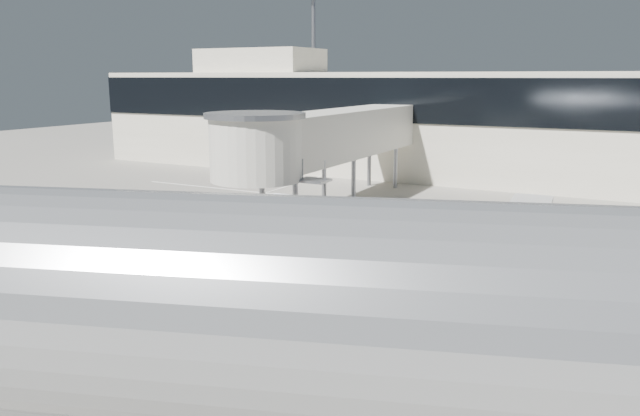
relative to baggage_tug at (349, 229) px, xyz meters
The scene contains 12 objects.
ground 7.63m from the baggage_tug, 91.27° to the right, with size 140.00×140.00×0.00m, color #9E988D.
lane_markings 1.98m from the baggage_tug, 115.82° to the left, with size 40.00×30.00×0.02m.
terminal 22.63m from the baggage_tug, 91.33° to the left, with size 64.00×12.11×15.20m.
jet_bridge 7.28m from the baggage_tug, 131.63° to the left, with size 5.70×20.40×6.03m.
baggage_tug is the anchor object (origin of this frame).
suitcase_cart 4.21m from the baggage_tug, 36.63° to the right, with size 3.67×2.10×1.41m.
box_cart_near 7.71m from the baggage_tug, 94.63° to the right, with size 4.05×2.60×1.57m.
box_cart_far 9.49m from the baggage_tug, 131.42° to the right, with size 4.16×2.75×1.61m.
ground_worker 8.68m from the baggage_tug, 81.01° to the right, with size 0.71×0.46×1.94m, color #AFED18.
minivan 8.81m from the baggage_tug, 30.42° to the left, with size 2.35×4.78×1.76m.
belt_loader 19.16m from the baggage_tug, 138.02° to the left, with size 4.51×1.93×2.15m.
aircraft 18.86m from the baggage_tug, 57.25° to the right, with size 22.32×10.08×5.74m.
Camera 1 is at (12.51, -18.72, 7.71)m, focal length 35.00 mm.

